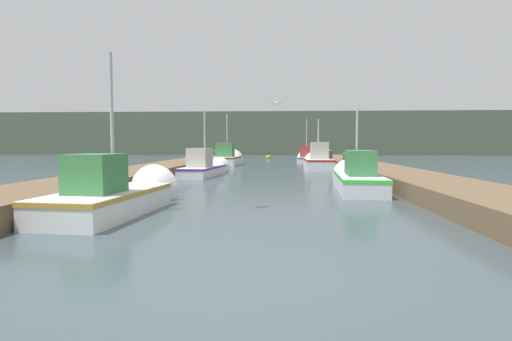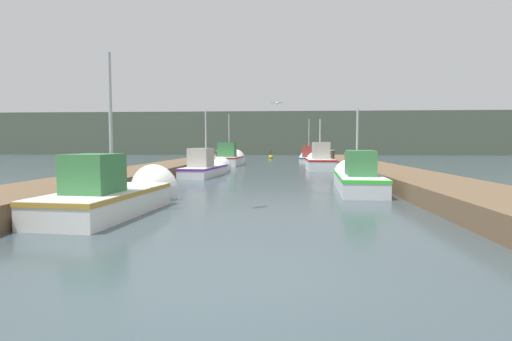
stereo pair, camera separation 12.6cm
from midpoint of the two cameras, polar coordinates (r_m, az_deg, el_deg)
The scene contains 16 objects.
ground_plane at distance 4.93m, azimuth -4.92°, elevation -15.59°, with size 200.00×200.00×0.00m.
dock_left at distance 21.58m, azimuth -13.13°, elevation 0.11°, with size 2.55×40.00×0.52m.
dock_right at distance 21.20m, azimuth 17.12°, elevation -0.02°, with size 2.55×40.00×0.52m.
distant_shore_ridge at distance 64.87m, azimuth 3.24°, elevation 5.17°, with size 120.00×16.00×6.22m.
fishing_boat_0 at distance 10.16m, azimuth -18.90°, elevation -3.28°, with size 1.95×4.71×4.19m.
fishing_boat_1 at distance 15.01m, azimuth 14.32°, elevation -0.87°, with size 1.80×6.10×3.23m.
fishing_boat_2 at distance 20.80m, azimuth -6.73°, elevation 0.45°, with size 1.84×5.55×3.69m.
fishing_boat_3 at distance 25.31m, azimuth 9.21°, elevation 1.31°, with size 1.63×4.35×3.56m.
fishing_boat_4 at distance 30.62m, azimuth -3.64°, elevation 1.73°, with size 1.94×5.47×4.36m.
fishing_boat_5 at distance 35.75m, azimuth 7.63°, elevation 1.88°, with size 1.78×4.70×4.35m.
mooring_piling_0 at distance 30.15m, azimuth 11.01°, elevation 1.80°, with size 0.31×0.31×1.16m.
mooring_piling_1 at distance 23.93m, azimuth 13.03°, elevation 1.17°, with size 0.33×0.33×1.09m.
mooring_piling_2 at distance 12.25m, azimuth -21.09°, elevation -1.35°, with size 0.35×0.35×1.15m.
mooring_piling_3 at distance 31.67m, azimuth -5.33°, elevation 1.90°, with size 0.37×0.37×1.10m.
channel_buoy at distance 43.45m, azimuth 2.19°, elevation 1.91°, with size 0.50×0.50×1.00m.
seagull_1 at distance 19.73m, azimuth 3.22°, elevation 9.58°, with size 0.56×0.29×0.12m.
Camera 2 is at (0.78, -4.59, 1.64)m, focal length 28.00 mm.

